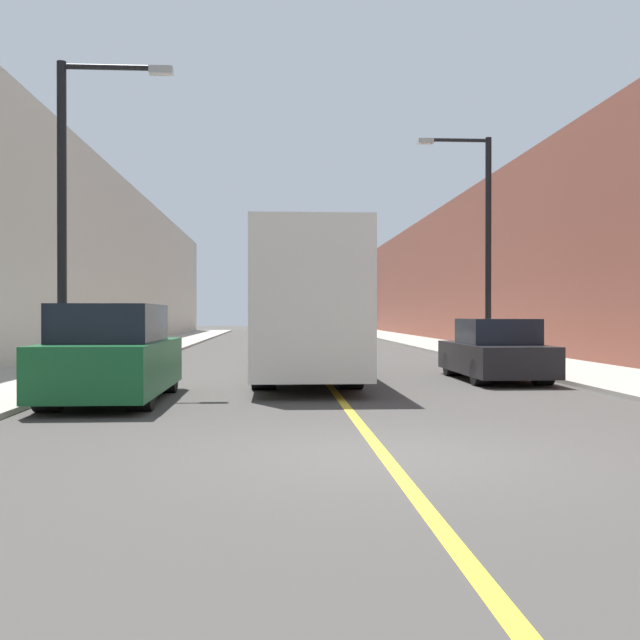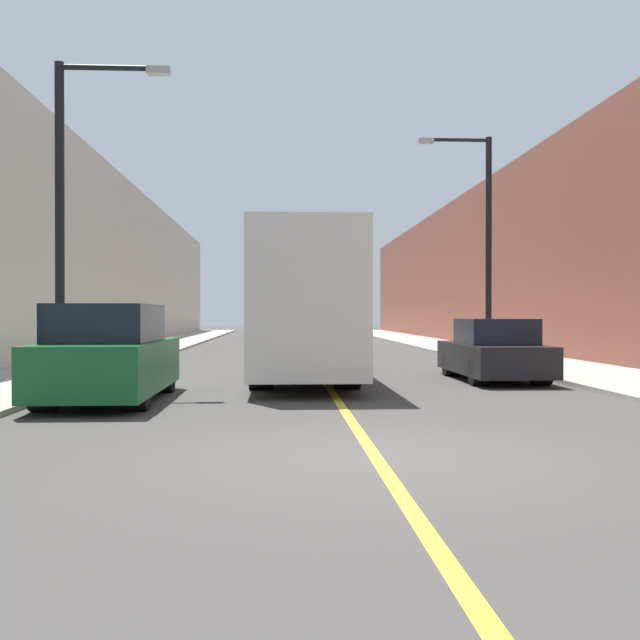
% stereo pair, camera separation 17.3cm
% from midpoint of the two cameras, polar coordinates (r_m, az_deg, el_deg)
% --- Properties ---
extents(ground_plane, '(200.00, 200.00, 0.00)m').
position_cam_midpoint_polar(ground_plane, '(8.80, 4.75, -10.27)').
color(ground_plane, '#3F3D3A').
extents(sidewalk_left, '(3.48, 72.00, 0.10)m').
position_cam_midpoint_polar(sidewalk_left, '(39.08, -11.99, -1.91)').
color(sidewalk_left, '#9E998E').
rests_on(sidewalk_left, ground).
extents(sidewalk_right, '(3.48, 72.00, 0.10)m').
position_cam_midpoint_polar(sidewalk_right, '(39.51, 9.23, -1.88)').
color(sidewalk_right, '#9E998E').
rests_on(sidewalk_right, ground).
extents(building_row_left, '(4.00, 72.00, 8.65)m').
position_cam_midpoint_polar(building_row_left, '(39.89, -17.33, 4.27)').
color(building_row_left, '#B7B2A3').
rests_on(building_row_left, ground).
extents(building_row_right, '(4.00, 72.00, 8.28)m').
position_cam_midpoint_polar(building_row_right, '(40.52, 14.42, 3.96)').
color(building_row_right, brown).
rests_on(building_row_right, ground).
extents(road_center_line, '(0.16, 72.00, 0.01)m').
position_cam_midpoint_polar(road_center_line, '(38.62, -1.32, -2.00)').
color(road_center_line, gold).
rests_on(road_center_line, ground).
extents(bus, '(2.42, 12.45, 3.55)m').
position_cam_midpoint_polar(bus, '(20.20, -1.29, 1.19)').
color(bus, silver).
rests_on(bus, ground).
extents(parked_suv_left, '(1.95, 4.84, 1.82)m').
position_cam_midpoint_polar(parked_suv_left, '(14.56, -15.43, -2.69)').
color(parked_suv_left, '#145128').
rests_on(parked_suv_left, ground).
extents(car_right_near, '(1.84, 4.48, 1.53)m').
position_cam_midpoint_polar(car_right_near, '(19.02, 13.35, -2.44)').
color(car_right_near, black).
rests_on(car_right_near, ground).
extents(street_lamp_left, '(2.45, 0.24, 6.92)m').
position_cam_midpoint_polar(street_lamp_left, '(17.02, -18.22, 8.63)').
color(street_lamp_left, black).
rests_on(street_lamp_left, sidewalk_left).
extents(street_lamp_right, '(2.45, 0.24, 7.38)m').
position_cam_midpoint_polar(street_lamp_right, '(25.41, 12.46, 6.44)').
color(street_lamp_right, black).
rests_on(street_lamp_right, sidewalk_right).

